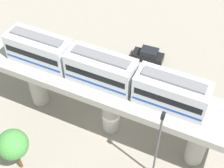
{
  "coord_description": "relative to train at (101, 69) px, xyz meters",
  "views": [
    {
      "loc": [
        19.45,
        9.18,
        29.65
      ],
      "look_at": [
        -2.5,
        -1.05,
        4.27
      ],
      "focal_mm": 51.64,
      "sensor_mm": 36.0,
      "label": 1
    }
  ],
  "objects": [
    {
      "name": "viaduct",
      "position": [
        0.0,
        1.05,
        -3.22
      ],
      "size": [
        5.2,
        28.85,
        7.11
      ],
      "color": "#A8A59E",
      "rests_on": "ground"
    },
    {
      "name": "signal_post",
      "position": [
        3.4,
        7.23,
        -3.27
      ],
      "size": [
        0.44,
        0.28,
        9.71
      ],
      "color": "#4C4C51",
      "rests_on": "ground"
    },
    {
      "name": "train",
      "position": [
        0.0,
        0.0,
        0.0
      ],
      "size": [
        2.64,
        20.5,
        3.24
      ],
      "color": "silver",
      "rests_on": "viaduct"
    },
    {
      "name": "parked_car_black",
      "position": [
        -12.5,
        0.77,
        -7.9
      ],
      "size": [
        2.1,
        4.32,
        1.76
      ],
      "rotation": [
        0.0,
        0.0,
        0.07
      ],
      "color": "black",
      "rests_on": "ground"
    },
    {
      "name": "ground_plane",
      "position": [
        0.0,
        1.05,
        -8.64
      ],
      "size": [
        120.0,
        120.0,
        0.0
      ],
      "primitive_type": "plane",
      "color": "gray"
    },
    {
      "name": "parked_car_yellow",
      "position": [
        -6.97,
        -2.38,
        -7.9
      ],
      "size": [
        2.76,
        4.51,
        1.76
      ],
      "rotation": [
        0.0,
        0.0,
        -0.24
      ],
      "color": "yellow",
      "rests_on": "ground"
    },
    {
      "name": "tree_near_viaduct",
      "position": [
        8.28,
        -5.22,
        -4.67
      ],
      "size": [
        2.99,
        2.99,
        5.5
      ],
      "color": "brown",
      "rests_on": "ground"
    }
  ]
}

